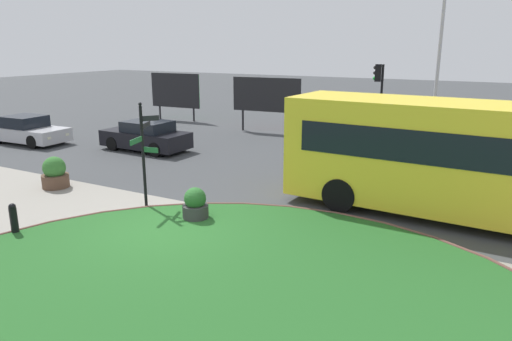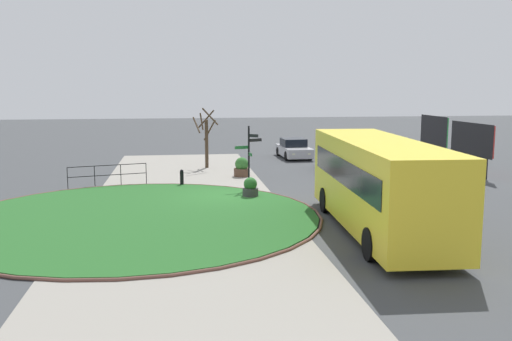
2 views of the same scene
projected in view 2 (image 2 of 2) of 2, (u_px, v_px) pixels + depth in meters
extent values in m
plane|color=#3D3F42|center=(226.00, 198.00, 26.10)|extent=(120.00, 120.00, 0.00)
cube|color=gray|center=(185.00, 199.00, 25.84)|extent=(32.00, 8.23, 0.02)
cylinder|color=#235B23|center=(136.00, 217.00, 22.11)|extent=(14.17, 14.17, 0.10)
torus|color=brown|center=(136.00, 217.00, 22.11)|extent=(14.48, 14.48, 0.11)
cylinder|color=black|center=(249.00, 159.00, 27.73)|extent=(0.09, 0.09, 3.07)
sphere|color=black|center=(249.00, 127.00, 27.49)|extent=(0.10, 0.10, 0.10)
cube|color=black|center=(254.00, 136.00, 27.42)|extent=(0.31, 0.40, 0.15)
cube|color=black|center=(256.00, 140.00, 27.78)|extent=(0.28, 0.64, 0.15)
cube|color=#195128|center=(241.00, 147.00, 27.49)|extent=(0.22, 0.66, 0.15)
cube|color=#195128|center=(250.00, 154.00, 27.43)|extent=(0.45, 0.11, 0.15)
cylinder|color=black|center=(182.00, 179.00, 28.95)|extent=(0.19, 0.19, 0.74)
sphere|color=black|center=(182.00, 171.00, 28.89)|extent=(0.18, 0.18, 0.18)
cube|color=black|center=(107.00, 165.00, 28.64)|extent=(1.03, 3.77, 0.03)
cube|color=black|center=(108.00, 175.00, 28.71)|extent=(1.03, 3.77, 0.03)
cylinder|color=black|center=(146.00, 174.00, 29.47)|extent=(0.04, 0.04, 1.11)
cylinder|color=black|center=(121.00, 175.00, 28.97)|extent=(0.04, 0.04, 1.11)
cylinder|color=black|center=(95.00, 177.00, 28.48)|extent=(0.04, 0.04, 1.11)
cylinder|color=black|center=(68.00, 179.00, 27.98)|extent=(0.04, 0.04, 1.11)
cube|color=yellow|center=(379.00, 183.00, 19.90)|extent=(10.18, 3.06, 2.97)
cube|color=black|center=(343.00, 172.00, 19.72)|extent=(8.85, 0.45, 0.88)
cube|color=black|center=(415.00, 171.00, 19.95)|extent=(8.85, 0.45, 0.88)
cube|color=black|center=(344.00, 159.00, 24.84)|extent=(0.12, 2.11, 1.10)
cube|color=black|center=(345.00, 134.00, 24.67)|extent=(0.09, 1.42, 0.28)
cylinder|color=black|center=(325.00, 200.00, 23.16)|extent=(1.01, 0.35, 1.00)
cylinder|color=black|center=(382.00, 199.00, 23.37)|extent=(1.01, 0.35, 1.00)
cylinder|color=black|center=(371.00, 244.00, 16.81)|extent=(1.01, 0.35, 1.00)
cylinder|color=black|center=(448.00, 242.00, 17.02)|extent=(1.01, 0.35, 1.00)
cube|color=black|center=(340.00, 162.00, 34.04)|extent=(4.19, 1.87, 0.71)
cube|color=black|center=(341.00, 152.00, 33.79)|extent=(2.09, 1.61, 0.48)
cube|color=#EAEACC|center=(323.00, 157.00, 36.02)|extent=(0.02, 0.20, 0.12)
cube|color=#EAEACC|center=(340.00, 157.00, 36.14)|extent=(0.02, 0.20, 0.12)
cylinder|color=black|center=(322.00, 163.00, 35.25)|extent=(0.64, 0.23, 0.64)
cylinder|color=black|center=(347.00, 162.00, 35.43)|extent=(0.64, 0.23, 0.64)
cylinder|color=black|center=(332.00, 169.00, 32.72)|extent=(0.64, 0.23, 0.64)
cylinder|color=black|center=(359.00, 168.00, 32.90)|extent=(0.64, 0.23, 0.64)
cube|color=#B7B7BC|center=(294.00, 151.00, 39.92)|extent=(4.23, 1.97, 0.63)
cube|color=black|center=(293.00, 142.00, 39.99)|extent=(1.87, 1.65, 0.55)
cube|color=#EAEACC|center=(309.00, 154.00, 37.98)|extent=(0.03, 0.20, 0.12)
cube|color=#EAEACC|center=(294.00, 154.00, 37.79)|extent=(0.03, 0.20, 0.12)
cylinder|color=black|center=(310.00, 155.00, 38.84)|extent=(0.65, 0.25, 0.64)
cylinder|color=black|center=(287.00, 156.00, 38.55)|extent=(0.65, 0.25, 0.64)
cylinder|color=black|center=(300.00, 151.00, 41.35)|extent=(0.65, 0.25, 0.64)
cylinder|color=black|center=(279.00, 151.00, 41.06)|extent=(0.65, 0.25, 0.64)
cylinder|color=black|center=(457.00, 154.00, 33.62)|extent=(0.12, 0.12, 2.08)
cylinder|color=black|center=(487.00, 161.00, 30.81)|extent=(0.12, 0.12, 2.08)
cube|color=red|center=(472.00, 139.00, 32.05)|extent=(3.89, 0.45, 1.75)
cube|color=black|center=(471.00, 139.00, 32.04)|extent=(3.98, 0.37, 1.85)
cylinder|color=black|center=(425.00, 143.00, 40.61)|extent=(0.12, 0.12, 1.91)
cylinder|color=black|center=(443.00, 147.00, 38.07)|extent=(0.12, 0.12, 1.91)
cube|color=green|center=(434.00, 131.00, 39.19)|extent=(3.50, 0.30, 2.05)
cube|color=black|center=(433.00, 131.00, 39.18)|extent=(3.60, 0.22, 2.15)
cylinder|color=#383838|center=(250.00, 193.00, 26.01)|extent=(0.72, 0.72, 0.46)
sphere|color=#286028|center=(250.00, 184.00, 25.94)|extent=(0.61, 0.61, 0.61)
cylinder|color=brown|center=(242.00, 172.00, 31.98)|extent=(0.89, 0.89, 0.46)
sphere|color=#33702D|center=(242.00, 164.00, 31.90)|extent=(0.76, 0.76, 0.76)
cylinder|color=#423323|center=(207.00, 144.00, 35.05)|extent=(0.21, 0.21, 2.97)
cylinder|color=#423323|center=(206.00, 119.00, 35.29)|extent=(0.14, 1.03, 1.13)
cylinder|color=#423323|center=(210.00, 117.00, 34.36)|extent=(0.54, 1.03, 1.08)
cylinder|color=#423323|center=(196.00, 125.00, 34.62)|extent=(1.30, 0.43, 0.91)
cylinder|color=#423323|center=(202.00, 121.00, 34.74)|extent=(0.68, 0.24, 1.01)
cylinder|color=#423323|center=(210.00, 130.00, 35.28)|extent=(0.56, 0.78, 1.32)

